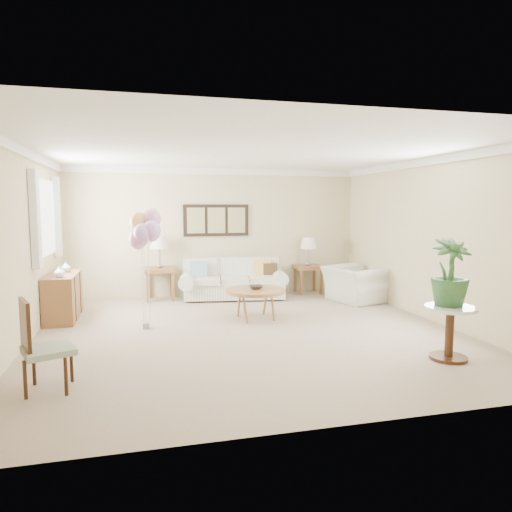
# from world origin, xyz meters

# --- Properties ---
(ground_plane) EXTENTS (6.00, 6.00, 0.00)m
(ground_plane) POSITION_xyz_m (0.00, 0.00, 0.00)
(ground_plane) COLOR #A39481
(room_shell) EXTENTS (6.04, 6.04, 2.60)m
(room_shell) POSITION_xyz_m (-0.11, 0.09, 1.63)
(room_shell) COLOR beige
(room_shell) RESTS_ON ground
(wall_art_triptych) EXTENTS (1.35, 0.06, 0.65)m
(wall_art_triptych) POSITION_xyz_m (0.00, 2.96, 1.55)
(wall_art_triptych) COLOR black
(wall_art_triptych) RESTS_ON ground
(sofa) EXTENTS (2.26, 1.07, 0.80)m
(sofa) POSITION_xyz_m (0.27, 2.53, 0.31)
(sofa) COLOR white
(sofa) RESTS_ON ground
(end_table_left) EXTENTS (0.59, 0.53, 0.64)m
(end_table_left) POSITION_xyz_m (-1.17, 2.71, 0.54)
(end_table_left) COLOR brown
(end_table_left) RESTS_ON ground
(end_table_right) EXTENTS (0.55, 0.50, 0.60)m
(end_table_right) POSITION_xyz_m (1.91, 2.68, 0.50)
(end_table_right) COLOR brown
(end_table_right) RESTS_ON ground
(lamp_left) EXTENTS (0.35, 0.35, 0.62)m
(lamp_left) POSITION_xyz_m (-1.17, 2.71, 1.12)
(lamp_left) COLOR gray
(lamp_left) RESTS_ON end_table_left
(lamp_right) EXTENTS (0.33, 0.33, 0.59)m
(lamp_right) POSITION_xyz_m (1.91, 2.68, 1.05)
(lamp_right) COLOR gray
(lamp_right) RESTS_ON end_table_right
(coffee_table) EXTENTS (0.97, 0.97, 0.49)m
(coffee_table) POSITION_xyz_m (0.29, 0.76, 0.45)
(coffee_table) COLOR olive
(coffee_table) RESTS_ON ground
(decor_bowl) EXTENTS (0.25, 0.25, 0.06)m
(decor_bowl) POSITION_xyz_m (0.30, 0.78, 0.52)
(decor_bowl) COLOR #2D2721
(decor_bowl) RESTS_ON coffee_table
(armchair) EXTENTS (1.14, 1.23, 0.67)m
(armchair) POSITION_xyz_m (2.47, 1.65, 0.34)
(armchair) COLOR white
(armchair) RESTS_ON ground
(side_table) EXTENTS (0.60, 0.60, 0.65)m
(side_table) POSITION_xyz_m (2.05, -1.75, 0.49)
(side_table) COLOR silver
(side_table) RESTS_ON ground
(potted_plant) EXTENTS (0.49, 0.49, 0.81)m
(potted_plant) POSITION_xyz_m (2.05, -1.71, 1.05)
(potted_plant) COLOR #214E27
(potted_plant) RESTS_ON side_table
(accent_chair) EXTENTS (0.59, 0.59, 0.92)m
(accent_chair) POSITION_xyz_m (-2.48, -1.60, 0.48)
(accent_chair) COLOR gray
(accent_chair) RESTS_ON ground
(credenza) EXTENTS (0.46, 1.20, 0.74)m
(credenza) POSITION_xyz_m (-2.76, 1.50, 0.37)
(credenza) COLOR brown
(credenza) RESTS_ON ground
(vase_white) EXTENTS (0.20, 0.20, 0.17)m
(vase_white) POSITION_xyz_m (-2.74, 1.13, 0.83)
(vase_white) COLOR white
(vase_white) RESTS_ON credenza
(vase_sage) EXTENTS (0.18, 0.18, 0.17)m
(vase_sage) POSITION_xyz_m (-2.74, 1.74, 0.83)
(vase_sage) COLOR #A5B29A
(vase_sage) RESTS_ON credenza
(balloon_cluster) EXTENTS (0.47, 0.48, 1.80)m
(balloon_cluster) POSITION_xyz_m (-1.45, 0.56, 1.49)
(balloon_cluster) COLOR gray
(balloon_cluster) RESTS_ON ground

